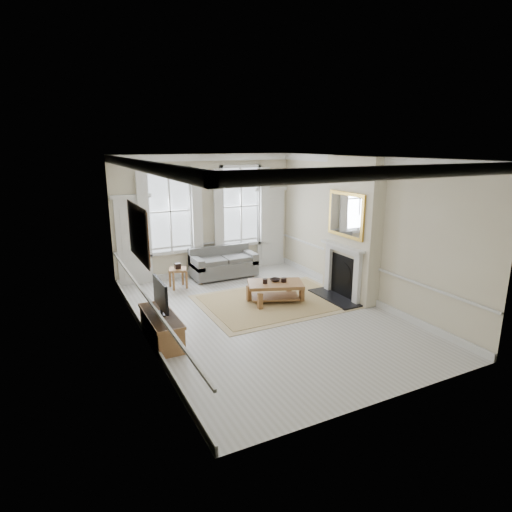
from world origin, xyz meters
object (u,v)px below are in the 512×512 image
coffee_table (275,286)px  tv_stand (161,328)px  sofa (223,264)px  side_table (178,272)px

coffee_table → tv_stand: size_ratio=0.97×
sofa → side_table: sofa is taller
side_table → tv_stand: 3.14m
tv_stand → sofa: bearing=51.4°
tv_stand → side_table: bearing=67.5°
side_table → tv_stand: size_ratio=0.36×
sofa → tv_stand: size_ratio=1.19×
coffee_table → tv_stand: tv_stand is taller
coffee_table → tv_stand: bearing=-142.6°
sofa → coffee_table: (0.34, -2.43, 0.04)m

